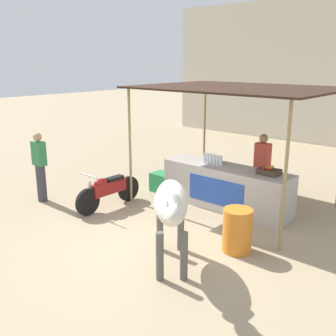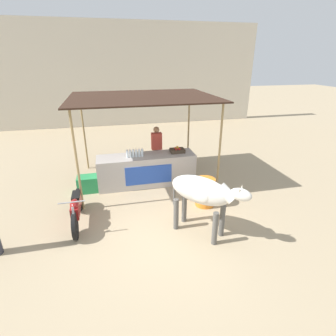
{
  "view_description": "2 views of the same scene",
  "coord_description": "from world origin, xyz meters",
  "px_view_note": "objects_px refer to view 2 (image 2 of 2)",
  "views": [
    {
      "loc": [
        4.58,
        -4.97,
        3.24
      ],
      "look_at": [
        -0.42,
        0.71,
        1.16
      ],
      "focal_mm": 42.0,
      "sensor_mm": 36.0,
      "label": 1
    },
    {
      "loc": [
        -1.06,
        -5.29,
        3.72
      ],
      "look_at": [
        0.35,
        0.76,
        1.1
      ],
      "focal_mm": 28.0,
      "sensor_mm": 36.0,
      "label": 2
    }
  ],
  "objects_px": {
    "stall_counter": "(147,170)",
    "vendor_behind_counter": "(157,150)",
    "cooler_box": "(88,184)",
    "water_barrel": "(205,192)",
    "cow": "(203,193)",
    "fruit_crate": "(177,150)",
    "motorcycle_parked": "(76,208)"
  },
  "relations": [
    {
      "from": "cooler_box",
      "to": "water_barrel",
      "type": "height_order",
      "value": "water_barrel"
    },
    {
      "from": "motorcycle_parked",
      "to": "vendor_behind_counter",
      "type": "bearing_deg",
      "value": 45.94
    },
    {
      "from": "cooler_box",
      "to": "water_barrel",
      "type": "bearing_deg",
      "value": -26.44
    },
    {
      "from": "stall_counter",
      "to": "vendor_behind_counter",
      "type": "height_order",
      "value": "vendor_behind_counter"
    },
    {
      "from": "vendor_behind_counter",
      "to": "water_barrel",
      "type": "height_order",
      "value": "vendor_behind_counter"
    },
    {
      "from": "cow",
      "to": "cooler_box",
      "type": "bearing_deg",
      "value": 133.8
    },
    {
      "from": "stall_counter",
      "to": "cooler_box",
      "type": "bearing_deg",
      "value": -176.91
    },
    {
      "from": "water_barrel",
      "to": "cow",
      "type": "xyz_separation_m",
      "value": [
        -0.53,
        -1.15,
        0.65
      ]
    },
    {
      "from": "stall_counter",
      "to": "water_barrel",
      "type": "xyz_separation_m",
      "value": [
        1.33,
        -1.65,
        -0.09
      ]
    },
    {
      "from": "cow",
      "to": "water_barrel",
      "type": "bearing_deg",
      "value": 65.21
    },
    {
      "from": "water_barrel",
      "to": "fruit_crate",
      "type": "bearing_deg",
      "value": 100.96
    },
    {
      "from": "fruit_crate",
      "to": "motorcycle_parked",
      "type": "distance_m",
      "value": 3.53
    },
    {
      "from": "stall_counter",
      "to": "fruit_crate",
      "type": "distance_m",
      "value": 1.14
    },
    {
      "from": "vendor_behind_counter",
      "to": "cooler_box",
      "type": "distance_m",
      "value": 2.5
    },
    {
      "from": "vendor_behind_counter",
      "to": "cooler_box",
      "type": "height_order",
      "value": "vendor_behind_counter"
    },
    {
      "from": "stall_counter",
      "to": "cooler_box",
      "type": "distance_m",
      "value": 1.82
    },
    {
      "from": "cooler_box",
      "to": "water_barrel",
      "type": "distance_m",
      "value": 3.5
    },
    {
      "from": "water_barrel",
      "to": "cooler_box",
      "type": "bearing_deg",
      "value": 153.56
    },
    {
      "from": "vendor_behind_counter",
      "to": "cow",
      "type": "xyz_separation_m",
      "value": [
        0.32,
        -3.56,
        0.18
      ]
    },
    {
      "from": "cow",
      "to": "stall_counter",
      "type": "bearing_deg",
      "value": 105.85
    },
    {
      "from": "fruit_crate",
      "to": "cow",
      "type": "distance_m",
      "value": 2.86
    },
    {
      "from": "cooler_box",
      "to": "motorcycle_parked",
      "type": "xyz_separation_m",
      "value": [
        -0.17,
        -1.67,
        0.19
      ]
    },
    {
      "from": "stall_counter",
      "to": "fruit_crate",
      "type": "height_order",
      "value": "fruit_crate"
    },
    {
      "from": "vendor_behind_counter",
      "to": "cooler_box",
      "type": "xyz_separation_m",
      "value": [
        -2.27,
        -0.85,
        -0.61
      ]
    },
    {
      "from": "vendor_behind_counter",
      "to": "water_barrel",
      "type": "bearing_deg",
      "value": -70.39
    },
    {
      "from": "vendor_behind_counter",
      "to": "cow",
      "type": "bearing_deg",
      "value": -84.78
    },
    {
      "from": "cooler_box",
      "to": "cow",
      "type": "distance_m",
      "value": 3.84
    },
    {
      "from": "fruit_crate",
      "to": "cooler_box",
      "type": "relative_size",
      "value": 0.73
    },
    {
      "from": "stall_counter",
      "to": "motorcycle_parked",
      "type": "bearing_deg",
      "value": -138.06
    },
    {
      "from": "water_barrel",
      "to": "motorcycle_parked",
      "type": "distance_m",
      "value": 3.3
    },
    {
      "from": "cooler_box",
      "to": "cow",
      "type": "xyz_separation_m",
      "value": [
        2.6,
        -2.71,
        0.79
      ]
    },
    {
      "from": "fruit_crate",
      "to": "water_barrel",
      "type": "xyz_separation_m",
      "value": [
        0.33,
        -1.7,
        -0.64
      ]
    }
  ]
}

